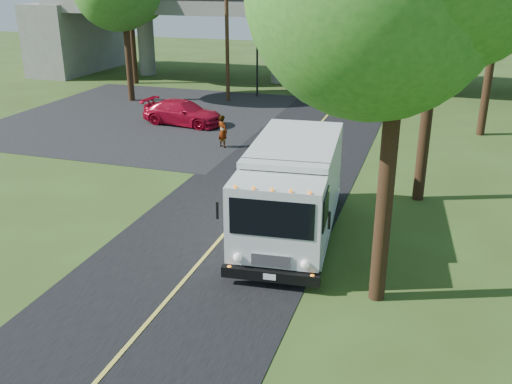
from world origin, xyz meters
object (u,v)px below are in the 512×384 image
at_px(red_sedan, 183,113).
at_px(pedestrian, 223,131).
at_px(step_van, 292,188).
at_px(traffic_signal, 257,52).
at_px(utility_pole, 227,33).

height_order(red_sedan, pedestrian, pedestrian).
bearing_deg(step_van, traffic_signal, 105.18).
height_order(utility_pole, step_van, utility_pole).
bearing_deg(traffic_signal, pedestrian, -80.18).
bearing_deg(utility_pole, traffic_signal, 53.13).
height_order(step_van, red_sedan, step_van).
xyz_separation_m(traffic_signal, utility_pole, (-1.50, -2.00, 1.40)).
distance_m(step_van, red_sedan, 16.25).
distance_m(traffic_signal, step_van, 23.34).
bearing_deg(red_sedan, traffic_signal, -5.15).
height_order(utility_pole, pedestrian, utility_pole).
bearing_deg(pedestrian, step_van, 150.69).
bearing_deg(traffic_signal, utility_pole, -126.87).
distance_m(traffic_signal, red_sedan, 9.48).
bearing_deg(red_sedan, utility_pole, 3.85).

